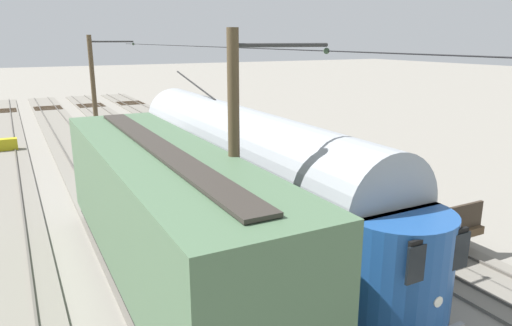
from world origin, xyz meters
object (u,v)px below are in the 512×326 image
(vintage_streetcar, at_px, (242,163))
(boxcar_adjacent, at_px, (162,213))
(catenary_pole_foreground, at_px, (95,90))
(catenary_pole_mid_near, at_px, (237,168))
(flatcar_far_siding, at_px, (333,186))
(track_end_bumper, at_px, (1,146))

(vintage_streetcar, xyz_separation_m, boxcar_adjacent, (4.03, 3.36, -0.10))
(catenary_pole_foreground, bearing_deg, catenary_pole_mid_near, 90.00)
(catenary_pole_foreground, bearing_deg, flatcar_far_siding, 112.86)
(vintage_streetcar, relative_size, catenary_pole_foreground, 2.63)
(boxcar_adjacent, bearing_deg, vintage_streetcar, -140.19)
(catenary_pole_foreground, relative_size, track_end_bumper, 3.85)
(flatcar_far_siding, relative_size, catenary_pole_foreground, 1.76)
(catenary_pole_mid_near, xyz_separation_m, track_end_bumper, (5.51, -21.79, -3.22))
(flatcar_far_siding, bearing_deg, boxcar_adjacent, 21.16)
(track_end_bumper, bearing_deg, vintage_streetcar, 115.57)
(flatcar_far_siding, xyz_separation_m, catenary_pole_foreground, (6.58, -15.62, 2.76))
(catenary_pole_mid_near, height_order, track_end_bumper, catenary_pole_mid_near)
(vintage_streetcar, bearing_deg, boxcar_adjacent, 39.81)
(catenary_pole_foreground, height_order, catenary_pole_mid_near, same)
(vintage_streetcar, xyz_separation_m, catenary_pole_foreground, (2.55, -15.38, 1.36))
(track_end_bumper, bearing_deg, flatcar_far_siding, 125.29)
(catenary_pole_mid_near, bearing_deg, boxcar_adjacent, -46.89)
(track_end_bumper, bearing_deg, boxcar_adjacent, 101.29)
(boxcar_adjacent, relative_size, catenary_pole_mid_near, 1.81)
(vintage_streetcar, distance_m, track_end_bumper, 18.78)
(boxcar_adjacent, relative_size, flatcar_far_siding, 1.03)
(boxcar_adjacent, bearing_deg, flatcar_far_siding, -158.84)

